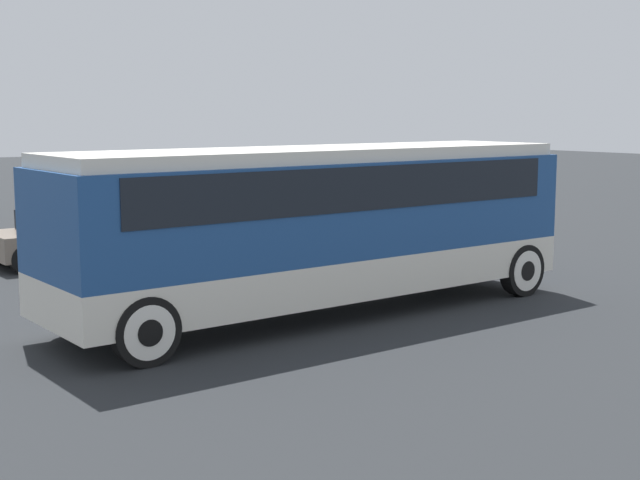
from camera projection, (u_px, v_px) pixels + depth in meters
name	position (u px, v px, depth m)	size (l,w,h in m)	color
ground_plane	(320.00, 314.00, 16.10)	(120.00, 120.00, 0.00)	#26282B
tour_bus	(324.00, 214.00, 15.90)	(10.01, 2.61, 2.99)	silver
parked_car_near	(253.00, 237.00, 20.95)	(4.10, 1.81, 1.42)	#BCBCC1
parked_car_mid	(75.00, 235.00, 21.55)	(4.03, 1.88, 1.29)	#7A6B5B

